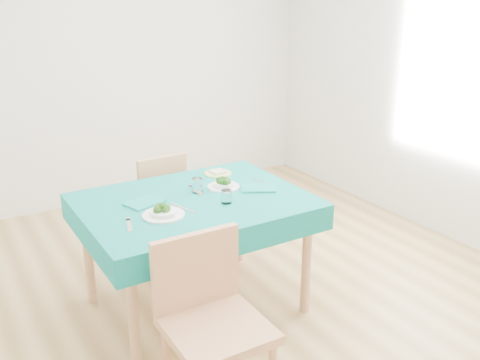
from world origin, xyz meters
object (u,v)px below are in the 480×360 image
table (196,254)px  bowl_far (224,183)px  chair_near (217,301)px  bowl_near (163,210)px  side_plate (218,173)px  chair_far (154,198)px

table → bowl_far: (0.26, 0.08, 0.41)m
table → chair_near: (-0.30, -0.83, 0.21)m
table → bowl_far: 0.49m
bowl_near → side_plate: size_ratio=1.27×
chair_far → bowl_far: chair_far is taller
table → bowl_far: size_ratio=6.46×
chair_near → table: bearing=70.7°
chair_near → chair_far: chair_near is taller
bowl_near → side_plate: 0.79m
bowl_near → bowl_far: bearing=23.3°
bowl_near → side_plate: bearing=38.0°
chair_near → side_plate: chair_near is taller
chair_near → bowl_near: chair_near is taller
table → side_plate: size_ratio=7.16×
chair_far → table: bearing=82.1°
chair_far → side_plate: bearing=118.7°
chair_near → chair_far: 1.69m
bowl_far → side_plate: (0.10, 0.26, -0.03)m
table → chair_far: chair_far is taller
chair_near → side_plate: 1.36m
table → chair_far: bearing=85.8°
chair_near → chair_far: size_ratio=1.23×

